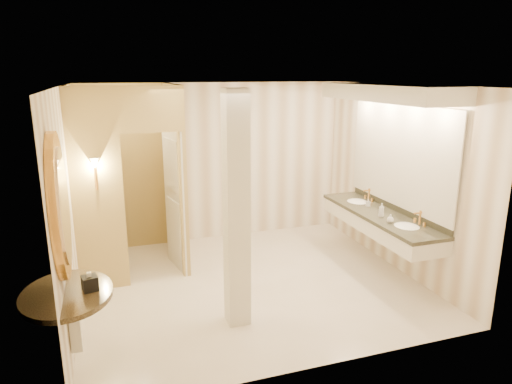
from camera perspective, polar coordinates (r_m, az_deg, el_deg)
floor at (r=6.51m, az=-0.67°, el=-11.31°), size 4.50×4.50×0.00m
ceiling at (r=5.85m, az=-0.75°, el=13.19°), size 4.50×4.50×0.00m
wall_back at (r=7.92m, az=-5.10°, el=3.70°), size 4.50×0.02×2.70m
wall_front at (r=4.26m, az=7.52°, el=-6.09°), size 4.50×0.02×2.70m
wall_left at (r=5.79m, az=-22.43°, el=-1.49°), size 0.02×4.00×2.70m
wall_right at (r=7.04m, az=17.05°, el=1.70°), size 0.02×4.00×2.70m
toilet_closet at (r=6.74m, az=-12.30°, el=1.77°), size 1.50×1.55×2.70m
wall_sconce at (r=6.11m, az=-19.50°, el=3.27°), size 0.14×0.14×0.42m
vanity at (r=6.74m, az=15.87°, el=3.66°), size 0.75×2.54×2.09m
console_shelf at (r=4.51m, az=-22.97°, el=-6.03°), size 1.04×1.04×1.97m
pillar at (r=5.09m, az=-2.46°, el=-2.52°), size 0.26×0.26×2.70m
tissue_box at (r=4.62m, az=-20.05°, el=-10.66°), size 0.16×0.16×0.14m
toilet at (r=7.62m, az=-18.74°, el=-4.91°), size 0.50×0.81×0.79m
soap_bottle_a at (r=7.16m, az=13.85°, el=-1.30°), size 0.06×0.06×0.12m
soap_bottle_b at (r=6.48m, az=16.45°, el=-3.19°), size 0.12×0.12×0.11m
soap_bottle_c at (r=6.69m, az=15.41°, el=-2.17°), size 0.09×0.09×0.20m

